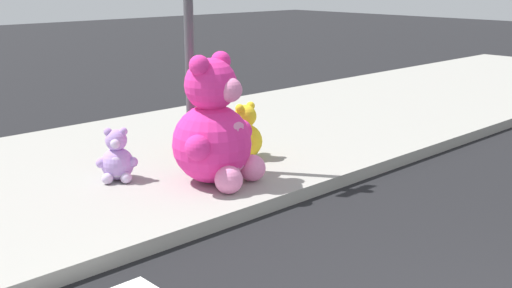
# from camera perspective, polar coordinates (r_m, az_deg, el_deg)

# --- Properties ---
(sidewalk) EXTENTS (28.00, 4.40, 0.15)m
(sidewalk) POSITION_cam_1_polar(r_m,az_deg,el_deg) (7.60, -15.51, -2.89)
(sidewalk) COLOR #9E9B93
(sidewalk) RESTS_ON ground_plane
(sign_pole) EXTENTS (0.56, 0.11, 3.20)m
(sign_pole) POSITION_cam_1_polar(r_m,az_deg,el_deg) (7.12, -6.17, 10.97)
(sign_pole) COLOR #4C4C51
(sign_pole) RESTS_ON sidewalk
(plush_pink_large) EXTENTS (1.07, 1.01, 1.42)m
(plush_pink_large) POSITION_cam_1_polar(r_m,az_deg,el_deg) (6.75, -3.78, 1.09)
(plush_pink_large) COLOR #F22D93
(plush_pink_large) RESTS_ON sidewalk
(plush_lavender) EXTENTS (0.42, 0.43, 0.60)m
(plush_lavender) POSITION_cam_1_polar(r_m,az_deg,el_deg) (7.07, -12.59, -1.38)
(plush_lavender) COLOR #B28CD8
(plush_lavender) RESTS_ON sidewalk
(plush_red) EXTENTS (0.42, 0.43, 0.59)m
(plush_red) POSITION_cam_1_polar(r_m,az_deg,el_deg) (8.16, -4.71, 1.13)
(plush_red) COLOR red
(plush_red) RESTS_ON sidewalk
(plush_yellow) EXTENTS (0.54, 0.48, 0.70)m
(plush_yellow) POSITION_cam_1_polar(r_m,az_deg,el_deg) (7.76, -1.10, 0.77)
(plush_yellow) COLOR yellow
(plush_yellow) RESTS_ON sidewalk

